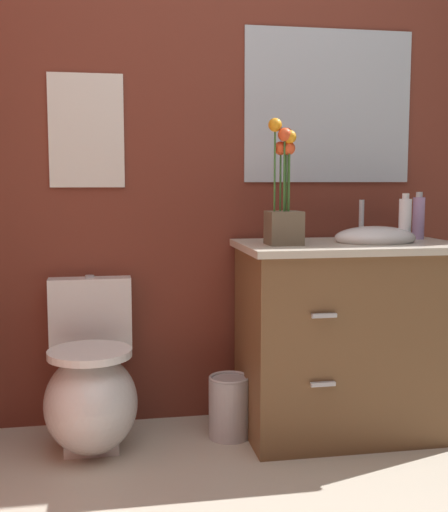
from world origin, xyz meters
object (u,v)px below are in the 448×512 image
Objects in this scene: soap_bottle at (419,217)px; lotion_bottle at (405,220)px; wall_poster at (86,131)px; toilet at (91,389)px; vanity_cabinet at (347,335)px; trash_bin at (229,406)px; wall_mirror at (329,106)px; flower_vase at (284,202)px.

lotion_bottle is at bearing -135.44° from soap_bottle.
wall_poster reaches higher than soap_bottle.
toilet is 1.11m from wall_poster.
lotion_bottle is (0.25, -0.01, 0.51)m from vanity_cabinet.
soap_bottle reaches higher than trash_bin.
wall_mirror reaches higher than soap_bottle.
flower_vase is 2.42× the size of soap_bottle.
wall_mirror reaches higher than wall_poster.
wall_poster is (-0.59, 0.28, 1.19)m from trash_bin.
soap_bottle is 0.27× the size of wall_mirror.
trash_bin is 0.55× the size of wall_poster.
wall_poster is (-1.36, 0.30, 0.39)m from lotion_bottle.
wall_mirror reaches higher than flower_vase.
wall_mirror is (-0.38, 0.18, 0.51)m from soap_bottle.
soap_bottle is 1.54m from wall_poster.
wall_mirror is (0.52, 0.28, 1.31)m from trash_bin.
wall_poster is 0.62× the size of wall_mirror.
flower_vase is at bearing -4.59° from toilet.
soap_bottle reaches higher than lotion_bottle.
wall_poster is at bearing 165.14° from vanity_cabinet.
vanity_cabinet is 0.60m from trash_bin.
wall_mirror is at bearing 0.00° from wall_poster.
toilet is 3.26× the size of lotion_bottle.
lotion_bottle is 0.43× the size of wall_poster.
soap_bottle is 0.66m from wall_mirror.
wall_mirror is at bearing 47.72° from flower_vase.
flower_vase reaches higher than toilet.
wall_poster is at bearing 154.76° from trash_bin.
wall_mirror is (-0.00, 0.29, 1.02)m from vanity_cabinet.
flower_vase is 0.56m from lotion_bottle.
wall_mirror is at bearing 27.93° from trash_bin.
wall_poster is 1.11m from wall_mirror.
vanity_cabinet is 0.56m from lotion_bottle.
flower_vase is 1.06× the size of wall_poster.
soap_bottle is 1.21m from trash_bin.
soap_bottle is 0.44× the size of wall_poster.
wall_poster is at bearing 173.04° from soap_bottle.
wall_poster is at bearing 167.36° from lotion_bottle.
toilet is at bearing -176.66° from soap_bottle.
soap_bottle is (0.37, 0.11, 0.51)m from vanity_cabinet.
toilet is 1.40× the size of wall_poster.
toilet reaches higher than trash_bin.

